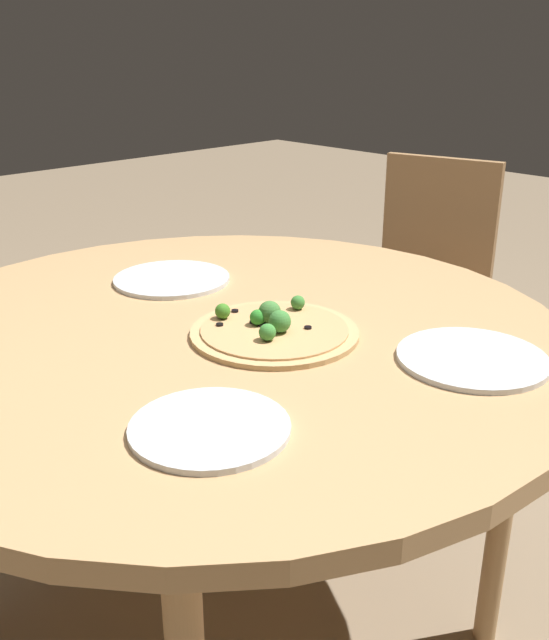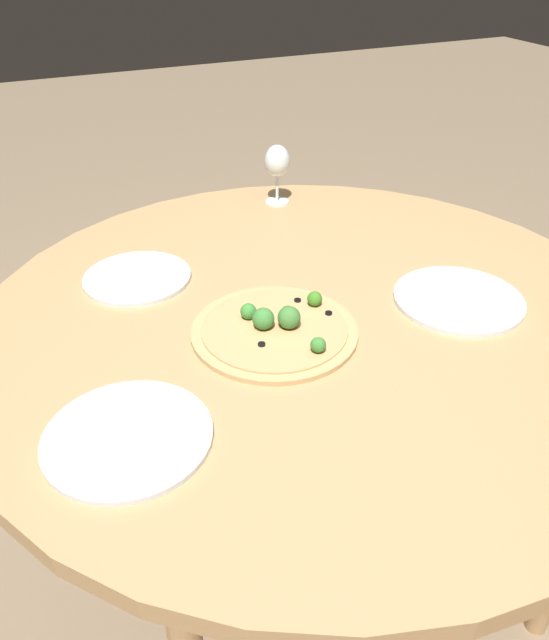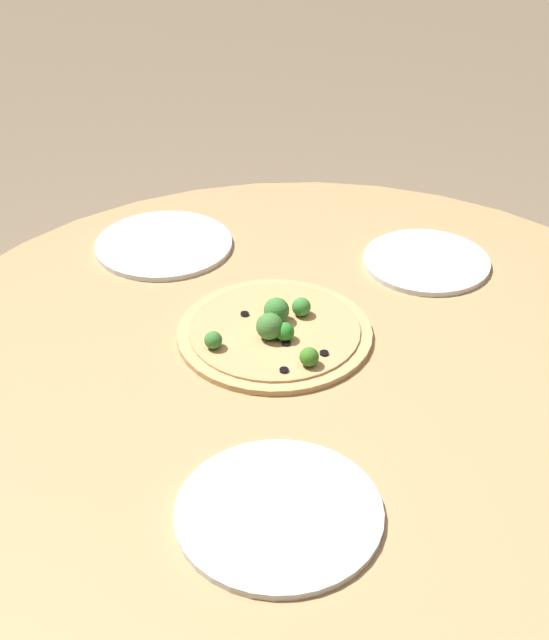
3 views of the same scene
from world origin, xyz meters
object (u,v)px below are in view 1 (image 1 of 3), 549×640
object	(u,v)px
plate_side	(172,279)
plate_far	(210,428)
chair	(421,294)
pizza	(273,329)
plate_near	(472,358)

from	to	relation	value
plate_side	plate_far	bearing A→B (deg)	148.08
plate_far	plate_side	world-z (taller)	same
chair	plate_far	world-z (taller)	chair
chair	pizza	xyz separation A→B (m)	(-0.36, 1.02, 0.28)
plate_far	plate_side	xyz separation A→B (m)	(0.57, -0.36, -0.00)
pizza	plate_near	size ratio (longest dim) A/B	1.22
plate_far	plate_side	distance (m)	0.68
plate_side	chair	bearing A→B (deg)	-91.63
plate_near	plate_side	xyz separation A→B (m)	(0.71, 0.11, -0.00)
pizza	plate_far	world-z (taller)	pizza
pizza	chair	bearing A→B (deg)	-70.53
pizza	plate_side	world-z (taller)	pizza
chair	plate_far	size ratio (longest dim) A/B	4.05
pizza	plate_side	distance (m)	0.39
chair	plate_near	world-z (taller)	chair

